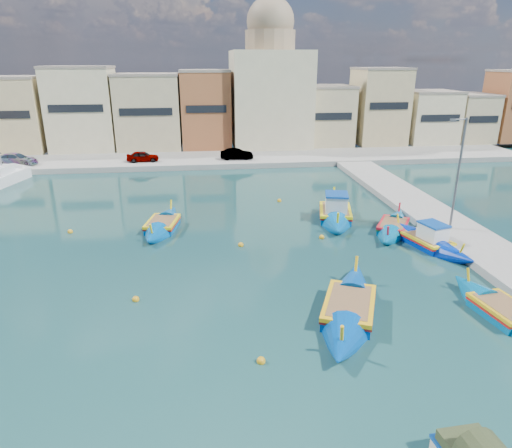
{
  "coord_description": "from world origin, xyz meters",
  "views": [
    {
      "loc": [
        0.6,
        -21.67,
        11.44
      ],
      "look_at": [
        4.0,
        6.0,
        1.4
      ],
      "focal_mm": 32.0,
      "sensor_mm": 36.0,
      "label": 1
    }
  ],
  "objects_px": {
    "luzzu_turquoise_cabin": "(427,241)",
    "luzzu_blue_cabin": "(335,214)",
    "luzzu_cyan_south": "(503,312)",
    "yacht_north": "(13,175)",
    "luzzu_green": "(163,226)",
    "church_block": "(270,85)",
    "quay_street_lamp": "(457,174)",
    "luzzu_blue_south": "(349,310)",
    "luzzu_cyan_mid": "(393,228)"
  },
  "relations": [
    {
      "from": "church_block",
      "to": "luzzu_cyan_south",
      "type": "relative_size",
      "value": 2.56
    },
    {
      "from": "luzzu_blue_cabin",
      "to": "luzzu_turquoise_cabin",
      "type": "bearing_deg",
      "value": -53.57
    },
    {
      "from": "yacht_north",
      "to": "luzzu_blue_cabin",
      "type": "bearing_deg",
      "value": -28.83
    },
    {
      "from": "church_block",
      "to": "yacht_north",
      "type": "distance_m",
      "value": 32.55
    },
    {
      "from": "church_block",
      "to": "luzzu_blue_south",
      "type": "bearing_deg",
      "value": -93.57
    },
    {
      "from": "luzzu_blue_cabin",
      "to": "quay_street_lamp",
      "type": "bearing_deg",
      "value": -32.12
    },
    {
      "from": "luzzu_cyan_mid",
      "to": "luzzu_cyan_south",
      "type": "relative_size",
      "value": 1.01
    },
    {
      "from": "church_block",
      "to": "quay_street_lamp",
      "type": "xyz_separation_m",
      "value": [
        7.44,
        -34.0,
        -4.07
      ]
    },
    {
      "from": "luzzu_turquoise_cabin",
      "to": "yacht_north",
      "type": "xyz_separation_m",
      "value": [
        -33.43,
        21.94,
        0.15
      ]
    },
    {
      "from": "luzzu_blue_south",
      "to": "luzzu_turquoise_cabin",
      "type": "bearing_deg",
      "value": 44.99
    },
    {
      "from": "luzzu_cyan_mid",
      "to": "luzzu_blue_south",
      "type": "relative_size",
      "value": 0.78
    },
    {
      "from": "church_block",
      "to": "luzzu_green",
      "type": "distance_m",
      "value": 33.79
    },
    {
      "from": "luzzu_blue_cabin",
      "to": "luzzu_cyan_mid",
      "type": "xyz_separation_m",
      "value": [
        3.35,
        -3.05,
        -0.16
      ]
    },
    {
      "from": "luzzu_blue_south",
      "to": "luzzu_blue_cabin",
      "type": "bearing_deg",
      "value": 76.36
    },
    {
      "from": "luzzu_blue_cabin",
      "to": "luzzu_blue_south",
      "type": "bearing_deg",
      "value": -103.64
    },
    {
      "from": "quay_street_lamp",
      "to": "luzzu_cyan_south",
      "type": "relative_size",
      "value": 1.07
    },
    {
      "from": "church_block",
      "to": "quay_street_lamp",
      "type": "relative_size",
      "value": 2.39
    },
    {
      "from": "luzzu_blue_south",
      "to": "quay_street_lamp",
      "type": "bearing_deg",
      "value": 42.76
    },
    {
      "from": "luzzu_blue_cabin",
      "to": "yacht_north",
      "type": "relative_size",
      "value": 0.8
    },
    {
      "from": "luzzu_green",
      "to": "luzzu_blue_south",
      "type": "height_order",
      "value": "luzzu_blue_south"
    },
    {
      "from": "quay_street_lamp",
      "to": "luzzu_turquoise_cabin",
      "type": "distance_m",
      "value": 4.99
    },
    {
      "from": "luzzu_blue_cabin",
      "to": "luzzu_green",
      "type": "xyz_separation_m",
      "value": [
        -12.93,
        -0.68,
        -0.14
      ]
    },
    {
      "from": "church_block",
      "to": "yacht_north",
      "type": "xyz_separation_m",
      "value": [
        -28.42,
        -13.73,
        -7.94
      ]
    },
    {
      "from": "quay_street_lamp",
      "to": "luzzu_turquoise_cabin",
      "type": "bearing_deg",
      "value": -145.53
    },
    {
      "from": "luzzu_green",
      "to": "luzzu_cyan_south",
      "type": "distance_m",
      "value": 21.87
    },
    {
      "from": "luzzu_blue_south",
      "to": "church_block",
      "type": "bearing_deg",
      "value": 86.43
    },
    {
      "from": "luzzu_blue_south",
      "to": "yacht_north",
      "type": "height_order",
      "value": "yacht_north"
    },
    {
      "from": "church_block",
      "to": "luzzu_cyan_south",
      "type": "bearing_deg",
      "value": -84.28
    },
    {
      "from": "luzzu_green",
      "to": "luzzu_cyan_mid",
      "type": "bearing_deg",
      "value": -8.27
    },
    {
      "from": "luzzu_cyan_south",
      "to": "yacht_north",
      "type": "relative_size",
      "value": 0.63
    },
    {
      "from": "luzzu_cyan_mid",
      "to": "luzzu_green",
      "type": "height_order",
      "value": "luzzu_green"
    },
    {
      "from": "church_block",
      "to": "luzzu_cyan_mid",
      "type": "distance_m",
      "value": 34.0
    },
    {
      "from": "luzzu_cyan_south",
      "to": "yacht_north",
      "type": "distance_m",
      "value": 44.99
    },
    {
      "from": "quay_street_lamp",
      "to": "luzzu_blue_south",
      "type": "bearing_deg",
      "value": -137.24
    },
    {
      "from": "quay_street_lamp",
      "to": "luzzu_green",
      "type": "relative_size",
      "value": 1.03
    },
    {
      "from": "luzzu_cyan_south",
      "to": "yacht_north",
      "type": "height_order",
      "value": "yacht_north"
    },
    {
      "from": "luzzu_green",
      "to": "yacht_north",
      "type": "bearing_deg",
      "value": 134.02
    },
    {
      "from": "quay_street_lamp",
      "to": "yacht_north",
      "type": "relative_size",
      "value": 0.68
    },
    {
      "from": "quay_street_lamp",
      "to": "yacht_north",
      "type": "distance_m",
      "value": 41.37
    },
    {
      "from": "yacht_north",
      "to": "luzzu_turquoise_cabin",
      "type": "bearing_deg",
      "value": -33.28
    },
    {
      "from": "luzzu_green",
      "to": "luzzu_blue_south",
      "type": "bearing_deg",
      "value": -53.5
    },
    {
      "from": "luzzu_blue_south",
      "to": "luzzu_cyan_south",
      "type": "relative_size",
      "value": 1.29
    },
    {
      "from": "luzzu_blue_cabin",
      "to": "yacht_north",
      "type": "xyz_separation_m",
      "value": [
        -29.03,
        15.98,
        0.07
      ]
    },
    {
      "from": "quay_street_lamp",
      "to": "luzzu_green",
      "type": "xyz_separation_m",
      "value": [
        -19.76,
        3.6,
        -4.08
      ]
    },
    {
      "from": "luzzu_turquoise_cabin",
      "to": "luzzu_green",
      "type": "xyz_separation_m",
      "value": [
        -17.32,
        5.27,
        -0.06
      ]
    },
    {
      "from": "luzzu_turquoise_cabin",
      "to": "luzzu_blue_cabin",
      "type": "distance_m",
      "value": 7.41
    },
    {
      "from": "luzzu_turquoise_cabin",
      "to": "luzzu_cyan_south",
      "type": "height_order",
      "value": "luzzu_turquoise_cabin"
    },
    {
      "from": "church_block",
      "to": "luzzu_blue_south",
      "type": "distance_m",
      "value": 44.22
    },
    {
      "from": "luzzu_turquoise_cabin",
      "to": "yacht_north",
      "type": "height_order",
      "value": "yacht_north"
    },
    {
      "from": "luzzu_cyan_mid",
      "to": "yacht_north",
      "type": "bearing_deg",
      "value": 149.55
    }
  ]
}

